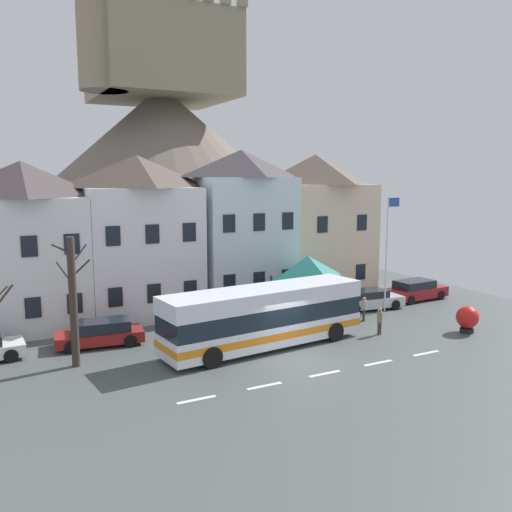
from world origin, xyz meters
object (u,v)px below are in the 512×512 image
(townhouse_03, at_px, (314,224))
(parked_car_00, at_px, (368,300))
(harbour_buoy, at_px, (467,318))
(bus_shelter, at_px, (308,267))
(pedestrian_00, at_px, (364,308))
(parked_car_03, at_px, (416,290))
(townhouse_01, at_px, (139,236))
(pedestrian_02, at_px, (330,311))
(flagpole, at_px, (388,246))
(transit_bus, at_px, (264,317))
(pedestrian_01, at_px, (380,320))
(townhouse_00, at_px, (25,246))
(bare_tree_01, at_px, (73,301))
(townhouse_02, at_px, (242,228))
(public_bench, at_px, (273,303))
(parked_car_02, at_px, (101,333))
(pedestrian_03, at_px, (347,310))
(hilltop_castle, at_px, (163,171))

(townhouse_03, relative_size, parked_car_00, 2.16)
(harbour_buoy, bearing_deg, parked_car_00, 102.17)
(bus_shelter, bearing_deg, townhouse_03, 53.38)
(parked_car_00, relative_size, pedestrian_00, 3.22)
(parked_car_03, relative_size, harbour_buoy, 3.07)
(parked_car_00, relative_size, harbour_buoy, 3.16)
(townhouse_01, xyz_separation_m, pedestrian_02, (9.04, -7.60, -4.09))
(townhouse_03, relative_size, flagpole, 1.39)
(transit_bus, height_order, pedestrian_01, transit_bus)
(townhouse_01, distance_m, flagpole, 15.58)
(townhouse_01, bearing_deg, townhouse_00, -178.51)
(harbour_buoy, bearing_deg, pedestrian_00, 127.80)
(pedestrian_00, xyz_separation_m, bare_tree_01, (-16.60, -0.12, 2.24))
(pedestrian_02, height_order, harbour_buoy, pedestrian_02)
(pedestrian_01, relative_size, harbour_buoy, 1.01)
(townhouse_02, height_order, harbour_buoy, townhouse_02)
(parked_car_03, relative_size, bare_tree_01, 0.77)
(public_bench, xyz_separation_m, flagpole, (6.26, -3.61, 3.76))
(transit_bus, distance_m, public_bench, 7.78)
(bus_shelter, relative_size, parked_car_02, 0.83)
(parked_car_03, bearing_deg, bus_shelter, 177.72)
(townhouse_02, bearing_deg, bare_tree_01, -148.09)
(pedestrian_00, bearing_deg, parked_car_03, 22.17)
(townhouse_00, relative_size, parked_car_03, 2.06)
(pedestrian_00, xyz_separation_m, harbour_buoy, (3.54, -4.57, 0.01))
(pedestrian_00, relative_size, public_bench, 0.91)
(townhouse_02, distance_m, flagpole, 9.57)
(pedestrian_01, relative_size, public_bench, 0.94)
(bus_shelter, bearing_deg, townhouse_01, 150.31)
(parked_car_02, relative_size, bare_tree_01, 0.76)
(townhouse_03, bearing_deg, townhouse_01, -177.64)
(townhouse_02, xyz_separation_m, pedestrian_01, (3.47, -10.05, -4.31))
(pedestrian_01, bearing_deg, pedestrian_00, 68.54)
(flagpole, distance_m, bare_tree_01, 19.42)
(pedestrian_03, relative_size, bare_tree_01, 0.25)
(parked_car_00, xyz_separation_m, flagpole, (0.66, -0.99, 3.60))
(hilltop_castle, relative_size, pedestrian_01, 26.28)
(townhouse_01, xyz_separation_m, parked_car_03, (18.17, -5.01, -4.24))
(townhouse_02, relative_size, parked_car_02, 2.28)
(hilltop_castle, distance_m, transit_bus, 29.58)
(public_bench, height_order, bare_tree_01, bare_tree_01)
(townhouse_03, height_order, bare_tree_01, townhouse_03)
(bus_shelter, relative_size, pedestrian_03, 2.56)
(hilltop_castle, xyz_separation_m, public_bench, (0.15, -21.83, -8.63))
(townhouse_02, xyz_separation_m, harbour_buoy, (8.05, -11.97, -4.33))
(public_bench, bearing_deg, transit_bus, -122.56)
(bus_shelter, distance_m, pedestrian_03, 3.63)
(harbour_buoy, bearing_deg, hilltop_castle, 103.00)
(townhouse_01, distance_m, harbour_buoy, 19.80)
(townhouse_03, xyz_separation_m, pedestrian_02, (-4.26, -8.15, -4.24))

